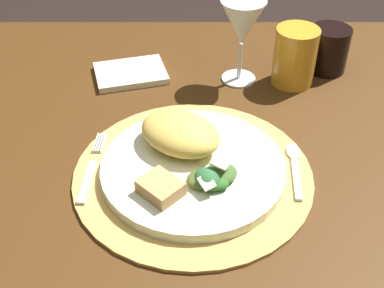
# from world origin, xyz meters

# --- Properties ---
(dining_table) EXTENTS (1.39, 0.92, 0.70)m
(dining_table) POSITION_xyz_m (0.00, 0.00, 0.56)
(dining_table) COLOR #472A10
(dining_table) RESTS_ON ground
(placemat) EXTENTS (0.36, 0.36, 0.01)m
(placemat) POSITION_xyz_m (-0.06, -0.06, 0.71)
(placemat) COLOR tan
(placemat) RESTS_ON dining_table
(dinner_plate) EXTENTS (0.27, 0.27, 0.02)m
(dinner_plate) POSITION_xyz_m (-0.06, -0.06, 0.72)
(dinner_plate) COLOR silver
(dinner_plate) RESTS_ON placemat
(pasta_serving) EXTENTS (0.16, 0.15, 0.05)m
(pasta_serving) POSITION_xyz_m (-0.08, -0.01, 0.75)
(pasta_serving) COLOR #E6C054
(pasta_serving) RESTS_ON dinner_plate
(salad_greens) EXTENTS (0.09, 0.07, 0.03)m
(salad_greens) POSITION_xyz_m (-0.03, -0.10, 0.74)
(salad_greens) COLOR #3E612A
(salad_greens) RESTS_ON dinner_plate
(bread_piece) EXTENTS (0.07, 0.07, 0.02)m
(bread_piece) POSITION_xyz_m (-0.10, -0.12, 0.74)
(bread_piece) COLOR tan
(bread_piece) RESTS_ON dinner_plate
(fork) EXTENTS (0.02, 0.16, 0.00)m
(fork) POSITION_xyz_m (-0.21, -0.05, 0.71)
(fork) COLOR silver
(fork) RESTS_ON placemat
(spoon) EXTENTS (0.03, 0.13, 0.01)m
(spoon) POSITION_xyz_m (0.09, -0.04, 0.71)
(spoon) COLOR silver
(spoon) RESTS_ON placemat
(napkin) EXTENTS (0.15, 0.13, 0.01)m
(napkin) POSITION_xyz_m (-0.18, 0.23, 0.71)
(napkin) COLOR white
(napkin) RESTS_ON dining_table
(wine_glass) EXTENTS (0.08, 0.08, 0.16)m
(wine_glass) POSITION_xyz_m (0.03, 0.21, 0.82)
(wine_glass) COLOR silver
(wine_glass) RESTS_ON dining_table
(amber_tumbler) EXTENTS (0.08, 0.08, 0.11)m
(amber_tumbler) POSITION_xyz_m (0.13, 0.21, 0.76)
(amber_tumbler) COLOR gold
(amber_tumbler) RESTS_ON dining_table
(dark_tumbler) EXTENTS (0.08, 0.08, 0.09)m
(dark_tumbler) POSITION_xyz_m (0.20, 0.25, 0.75)
(dark_tumbler) COLOR black
(dark_tumbler) RESTS_ON dining_table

